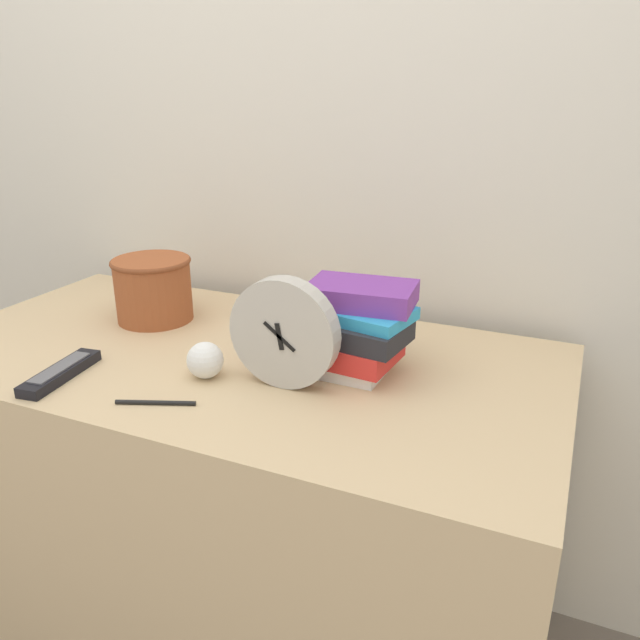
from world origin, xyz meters
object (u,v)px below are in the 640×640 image
Objects in this scene: pen at (156,403)px; tv_remote at (61,372)px; desk_clock at (284,333)px; basket at (153,287)px; book_stack at (350,328)px; crumpled_paper_ball at (205,360)px.

tv_remote is at bearing 176.33° from pen.
desk_clock is 0.47m from basket.
desk_clock is at bearing -23.15° from basket.
book_stack reaches higher than basket.
tv_remote is (0.03, -0.33, -0.07)m from basket.
basket reaches higher than tv_remote.
pen is at bearing -52.59° from basket.
book_stack is at bearing 28.27° from tv_remote.
basket is 1.36× the size of pen.
desk_clock reaches higher than book_stack.
basket is 0.34m from tv_remote.
pen is at bearing -132.64° from book_stack.
basket reaches higher than pen.
basket is at bearing 127.41° from pen.
crumpled_paper_ball is (0.25, 0.11, 0.02)m from tv_remote.
crumpled_paper_ball is at bearing -37.38° from basket.
tv_remote is at bearing -84.40° from basket.
book_stack is 0.38m from pen.
desk_clock is 0.14m from book_stack.
crumpled_paper_ball is (0.28, -0.22, -0.04)m from basket.
desk_clock reaches higher than crumpled_paper_ball.
book_stack is 0.28m from crumpled_paper_ball.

